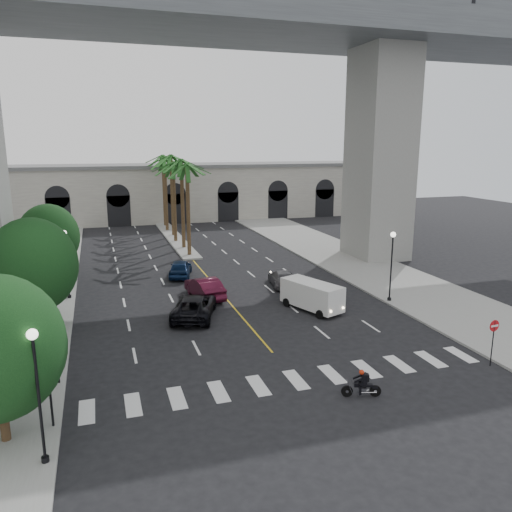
{
  "coord_description": "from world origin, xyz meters",
  "views": [
    {
      "loc": [
        -8.96,
        -22.85,
        11.63
      ],
      "look_at": [
        0.29,
        6.0,
        4.75
      ],
      "focal_mm": 35.0,
      "sensor_mm": 36.0,
      "label": 1
    }
  ],
  "objects_px": {
    "lamp_post_left_far": "(66,258)",
    "pedestrian_a": "(30,380)",
    "motorcycle_rider": "(363,384)",
    "car_c": "(194,306)",
    "lamp_post_right": "(392,260)",
    "car_d": "(282,278)",
    "lamp_post_left_near": "(38,385)",
    "traffic_signal_near": "(48,373)",
    "do_not_enter_sign": "(494,333)",
    "car_a": "(302,287)",
    "car_e": "(180,268)",
    "traffic_signal_far": "(55,338)",
    "cargo_van": "(312,295)",
    "car_b": "(205,288)"
  },
  "relations": [
    {
      "from": "traffic_signal_far",
      "to": "pedestrian_a",
      "type": "distance_m",
      "value": 2.19
    },
    {
      "from": "lamp_post_right",
      "to": "traffic_signal_far",
      "type": "bearing_deg",
      "value": -164.02
    },
    {
      "from": "lamp_post_left_near",
      "to": "lamp_post_right",
      "type": "xyz_separation_m",
      "value": [
        22.8,
        13.0,
        0.0
      ]
    },
    {
      "from": "car_a",
      "to": "car_e",
      "type": "xyz_separation_m",
      "value": [
        -7.92,
        8.95,
        -0.04
      ]
    },
    {
      "from": "car_b",
      "to": "car_e",
      "type": "height_order",
      "value": "car_b"
    },
    {
      "from": "lamp_post_left_far",
      "to": "car_b",
      "type": "xyz_separation_m",
      "value": [
        9.9,
        -2.68,
        -2.41
      ]
    },
    {
      "from": "motorcycle_rider",
      "to": "cargo_van",
      "type": "relative_size",
      "value": 0.36
    },
    {
      "from": "car_b",
      "to": "car_a",
      "type": "bearing_deg",
      "value": 155.47
    },
    {
      "from": "car_b",
      "to": "do_not_enter_sign",
      "type": "height_order",
      "value": "do_not_enter_sign"
    },
    {
      "from": "traffic_signal_near",
      "to": "pedestrian_a",
      "type": "xyz_separation_m",
      "value": [
        -1.17,
        3.06,
        -1.6
      ]
    },
    {
      "from": "motorcycle_rider",
      "to": "car_e",
      "type": "relative_size",
      "value": 0.41
    },
    {
      "from": "motorcycle_rider",
      "to": "car_d",
      "type": "relative_size",
      "value": 0.4
    },
    {
      "from": "lamp_post_right",
      "to": "lamp_post_left_near",
      "type": "bearing_deg",
      "value": -150.31
    },
    {
      "from": "car_d",
      "to": "cargo_van",
      "type": "height_order",
      "value": "cargo_van"
    },
    {
      "from": "pedestrian_a",
      "to": "car_b",
      "type": "bearing_deg",
      "value": 61.89
    },
    {
      "from": "lamp_post_left_far",
      "to": "lamp_post_right",
      "type": "distance_m",
      "value": 24.16
    },
    {
      "from": "lamp_post_left_far",
      "to": "motorcycle_rider",
      "type": "distance_m",
      "value": 24.4
    },
    {
      "from": "traffic_signal_near",
      "to": "car_c",
      "type": "distance_m",
      "value": 14.43
    },
    {
      "from": "car_c",
      "to": "cargo_van",
      "type": "xyz_separation_m",
      "value": [
        8.25,
        -1.11,
        0.35
      ]
    },
    {
      "from": "car_a",
      "to": "car_e",
      "type": "distance_m",
      "value": 11.95
    },
    {
      "from": "car_a",
      "to": "car_d",
      "type": "xyz_separation_m",
      "value": [
        -0.33,
        3.35,
        -0.14
      ]
    },
    {
      "from": "traffic_signal_far",
      "to": "car_c",
      "type": "height_order",
      "value": "traffic_signal_far"
    },
    {
      "from": "lamp_post_left_near",
      "to": "motorcycle_rider",
      "type": "distance_m",
      "value": 14.0
    },
    {
      "from": "lamp_post_right",
      "to": "car_d",
      "type": "relative_size",
      "value": 1.17
    },
    {
      "from": "car_c",
      "to": "pedestrian_a",
      "type": "height_order",
      "value": "pedestrian_a"
    },
    {
      "from": "lamp_post_left_far",
      "to": "pedestrian_a",
      "type": "relative_size",
      "value": 3.5
    },
    {
      "from": "lamp_post_left_far",
      "to": "cargo_van",
      "type": "distance_m",
      "value": 18.45
    },
    {
      "from": "car_e",
      "to": "cargo_van",
      "type": "xyz_separation_m",
      "value": [
        7.4,
        -12.02,
        0.37
      ]
    },
    {
      "from": "traffic_signal_near",
      "to": "car_c",
      "type": "height_order",
      "value": "traffic_signal_near"
    },
    {
      "from": "lamp_post_left_far",
      "to": "cargo_van",
      "type": "bearing_deg",
      "value": -25.41
    },
    {
      "from": "traffic_signal_near",
      "to": "lamp_post_left_far",
      "type": "bearing_deg",
      "value": 90.31
    },
    {
      "from": "motorcycle_rider",
      "to": "car_c",
      "type": "bearing_deg",
      "value": 129.29
    },
    {
      "from": "traffic_signal_far",
      "to": "cargo_van",
      "type": "height_order",
      "value": "traffic_signal_far"
    },
    {
      "from": "traffic_signal_near",
      "to": "do_not_enter_sign",
      "type": "relative_size",
      "value": 1.41
    },
    {
      "from": "traffic_signal_near",
      "to": "traffic_signal_far",
      "type": "relative_size",
      "value": 1.0
    },
    {
      "from": "lamp_post_right",
      "to": "do_not_enter_sign",
      "type": "relative_size",
      "value": 2.07
    },
    {
      "from": "traffic_signal_far",
      "to": "car_b",
      "type": "height_order",
      "value": "traffic_signal_far"
    },
    {
      "from": "motorcycle_rider",
      "to": "pedestrian_a",
      "type": "relative_size",
      "value": 1.19
    },
    {
      "from": "lamp_post_left_near",
      "to": "lamp_post_right",
      "type": "distance_m",
      "value": 26.25
    },
    {
      "from": "lamp_post_right",
      "to": "pedestrian_a",
      "type": "xyz_separation_m",
      "value": [
        -23.87,
        -7.44,
        -2.31
      ]
    },
    {
      "from": "car_c",
      "to": "car_e",
      "type": "relative_size",
      "value": 1.25
    },
    {
      "from": "car_d",
      "to": "motorcycle_rider",
      "type": "bearing_deg",
      "value": 90.07
    },
    {
      "from": "lamp_post_left_near",
      "to": "car_c",
      "type": "height_order",
      "value": "lamp_post_left_near"
    },
    {
      "from": "lamp_post_left_far",
      "to": "motorcycle_rider",
      "type": "xyz_separation_m",
      "value": [
        13.72,
        -20.02,
        -2.61
      ]
    },
    {
      "from": "lamp_post_left_far",
      "to": "pedestrian_a",
      "type": "bearing_deg",
      "value": -93.96
    },
    {
      "from": "car_c",
      "to": "cargo_van",
      "type": "relative_size",
      "value": 1.1
    },
    {
      "from": "traffic_signal_far",
      "to": "car_d",
      "type": "xyz_separation_m",
      "value": [
        16.65,
        13.07,
        -1.85
      ]
    },
    {
      "from": "lamp_post_left_far",
      "to": "do_not_enter_sign",
      "type": "xyz_separation_m",
      "value": [
        21.9,
        -19.17,
        -1.34
      ]
    },
    {
      "from": "do_not_enter_sign",
      "to": "car_b",
      "type": "bearing_deg",
      "value": 121.89
    },
    {
      "from": "car_c",
      "to": "car_d",
      "type": "height_order",
      "value": "car_c"
    }
  ]
}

